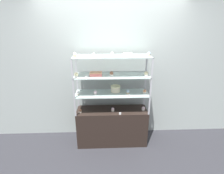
{
  "coord_description": "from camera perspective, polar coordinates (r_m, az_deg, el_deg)",
  "views": [
    {
      "loc": [
        -0.12,
        -2.76,
        2.1
      ],
      "look_at": [
        0.0,
        0.0,
        1.09
      ],
      "focal_mm": 28.0,
      "sensor_mm": 36.0,
      "label": 1
    }
  ],
  "objects": [
    {
      "name": "cupcake_2",
      "position": [
        3.14,
        10.17,
        -6.92
      ],
      "size": [
        0.06,
        0.06,
        0.07
      ],
      "color": "white",
      "rests_on": "display_base"
    },
    {
      "name": "cupcake_7",
      "position": [
        2.82,
        -11.57,
        3.88
      ],
      "size": [
        0.06,
        0.06,
        0.08
      ],
      "color": "white",
      "rests_on": "display_riser_middle"
    },
    {
      "name": "layer_cake_centerpiece",
      "position": [
        3.03,
        1.15,
        -0.56
      ],
      "size": [
        0.17,
        0.17,
        0.11
      ],
      "color": "beige",
      "rests_on": "display_riser_lower"
    },
    {
      "name": "price_tag_2",
      "position": [
        2.71,
        -8.49,
        3.12
      ],
      "size": [
        0.04,
        0.0,
        0.04
      ],
      "color": "white",
      "rests_on": "display_riser_middle"
    },
    {
      "name": "cupcake_13",
      "position": [
        2.74,
        6.19,
        10.47
      ],
      "size": [
        0.05,
        0.05,
        0.07
      ],
      "color": "beige",
      "rests_on": "display_riser_upper"
    },
    {
      "name": "cupcake_4",
      "position": [
        2.94,
        -5.5,
        -1.8
      ],
      "size": [
        0.06,
        0.06,
        0.07
      ],
      "color": "white",
      "rests_on": "display_riser_lower"
    },
    {
      "name": "cupcake_8",
      "position": [
        2.82,
        -0.15,
        4.35
      ],
      "size": [
        0.06,
        0.06,
        0.08
      ],
      "color": "white",
      "rests_on": "display_riser_middle"
    },
    {
      "name": "cupcake_3",
      "position": [
        2.96,
        -11.11,
        -1.93
      ],
      "size": [
        0.06,
        0.06,
        0.07
      ],
      "color": "beige",
      "rests_on": "display_riser_lower"
    },
    {
      "name": "price_tag_1",
      "position": [
        2.83,
        5.51,
        -2.88
      ],
      "size": [
        0.04,
        0.0,
        0.04
      ],
      "color": "white",
      "rests_on": "display_riser_lower"
    },
    {
      "name": "sheet_cake_frosted",
      "position": [
        2.86,
        -5.28,
        4.26
      ],
      "size": [
        0.2,
        0.15,
        0.06
      ],
      "color": "#C66660",
      "rests_on": "display_riser_middle"
    },
    {
      "name": "cupcake_10",
      "position": [
        2.78,
        -12.07,
        10.3
      ],
      "size": [
        0.05,
        0.05,
        0.07
      ],
      "color": "#CCB28C",
      "rests_on": "display_riser_upper"
    },
    {
      "name": "display_riser_middle",
      "position": [
        2.88,
        0.0,
        3.44
      ],
      "size": [
        1.24,
        0.4,
        0.32
      ],
      "color": "#B7B7BC",
      "rests_on": "display_riser_lower"
    },
    {
      "name": "display_base",
      "position": [
        3.28,
        0.0,
        -12.6
      ],
      "size": [
        1.24,
        0.4,
        0.66
      ],
      "color": "black",
      "rests_on": "ground_plane"
    },
    {
      "name": "cupcake_12",
      "position": [
        2.77,
        -0.05,
        10.69
      ],
      "size": [
        0.05,
        0.05,
        0.07
      ],
      "color": "beige",
      "rests_on": "display_riser_upper"
    },
    {
      "name": "cupcake_5",
      "position": [
        2.96,
        5.19,
        -1.57
      ],
      "size": [
        0.06,
        0.06,
        0.07
      ],
      "color": "#CCB28C",
      "rests_on": "display_riser_lower"
    },
    {
      "name": "cupcake_1",
      "position": [
        3.06,
        0.26,
        -7.31
      ],
      "size": [
        0.06,
        0.06,
        0.07
      ],
      "color": "beige",
      "rests_on": "display_base"
    },
    {
      "name": "display_riser_lower",
      "position": [
        2.99,
        0.0,
        -2.42
      ],
      "size": [
        1.24,
        0.4,
        0.32
      ],
      "color": "#B7B7BC",
      "rests_on": "display_base"
    },
    {
      "name": "donut_glazed",
      "position": [
        2.84,
        4.74,
        10.63
      ],
      "size": [
        0.13,
        0.13,
        0.04
      ],
      "color": "#EFE5CC",
      "rests_on": "display_riser_upper"
    },
    {
      "name": "back_wall",
      "position": [
        3.21,
        -0.26,
        5.59
      ],
      "size": [
        8.0,
        0.05,
        2.6
      ],
      "color": "#A8B2AD",
      "rests_on": "ground_plane"
    },
    {
      "name": "cupcake_9",
      "position": [
        2.87,
        11.06,
        4.24
      ],
      "size": [
        0.06,
        0.06,
        0.08
      ],
      "color": "white",
      "rests_on": "display_riser_middle"
    },
    {
      "name": "cupcake_0",
      "position": [
        3.06,
        -10.35,
        -7.62
      ],
      "size": [
        0.06,
        0.06,
        0.07
      ],
      "color": "beige",
      "rests_on": "display_base"
    },
    {
      "name": "cupcake_14",
      "position": [
        2.84,
        11.99,
        10.5
      ],
      "size": [
        0.05,
        0.05,
        0.07
      ],
      "color": "#CCB28C",
      "rests_on": "display_riser_upper"
    },
    {
      "name": "price_tag_0",
      "position": [
        2.95,
        2.66,
        -8.63
      ],
      "size": [
        0.04,
        0.0,
        0.04
      ],
      "color": "white",
      "rests_on": "display_base"
    },
    {
      "name": "ground_plane",
      "position": [
        3.47,
        0.0,
        -17.22
      ],
      "size": [
        20.0,
        20.0,
        0.0
      ],
      "primitive_type": "plane",
      "color": "#2D2D33"
    },
    {
      "name": "cupcake_11",
      "position": [
        2.7,
        -5.96,
        10.34
      ],
      "size": [
        0.05,
        0.05,
        0.07
      ],
      "color": "white",
      "rests_on": "display_riser_upper"
    },
    {
      "name": "display_riser_upper",
      "position": [
        2.81,
        0.0,
        9.67
      ],
      "size": [
        1.24,
        0.4,
        0.32
      ],
      "color": "#B7B7BC",
      "rests_on": "display_riser_middle"
    },
    {
      "name": "price_tag_3",
      "position": [
        2.62,
        -3.35,
        9.89
      ],
      "size": [
        0.04,
        0.0,
        0.04
      ],
      "color": "white",
      "rests_on": "display_riser_upper"
    },
    {
      "name": "cupcake_6",
      "position": [
        3.01,
        10.6,
        -1.46
      ],
      "size": [
        0.06,
        0.06,
        0.07
      ],
      "color": "white",
      "rests_on": "display_riser_lower"
    }
  ]
}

